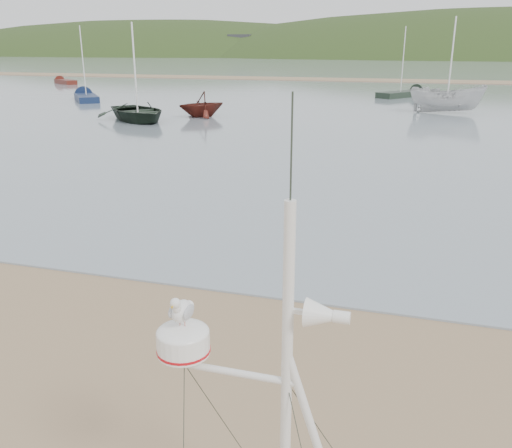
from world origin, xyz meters
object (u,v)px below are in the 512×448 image
(boat_white, at_px, (450,76))
(sailboat_dark_mid, at_px, (412,93))
(boat_red, at_px, (201,92))
(boat_dark, at_px, (135,75))
(dinghy_red_far, at_px, (62,81))
(sailboat_blue_near, at_px, (84,96))

(boat_white, xyz_separation_m, sailboat_dark_mid, (-2.59, 12.85, -2.24))
(boat_red, bearing_deg, sailboat_dark_mid, 98.15)
(boat_dark, xyz_separation_m, boat_red, (3.00, 3.07, -1.21))
(sailboat_dark_mid, bearing_deg, boat_dark, -125.09)
(dinghy_red_far, bearing_deg, sailboat_dark_mid, -7.35)
(boat_dark, relative_size, dinghy_red_far, 1.08)
(sailboat_dark_mid, xyz_separation_m, sailboat_blue_near, (-27.26, -11.19, 0.00))
(boat_dark, distance_m, sailboat_blue_near, 16.32)
(boat_red, distance_m, dinghy_red_far, 37.81)
(boat_white, bearing_deg, dinghy_red_far, 64.61)
(boat_white, bearing_deg, boat_red, 110.52)
(sailboat_blue_near, bearing_deg, boat_dark, -45.18)
(boat_white, xyz_separation_m, sailboat_blue_near, (-29.85, 1.66, -2.24))
(boat_dark, xyz_separation_m, boat_white, (18.48, 9.78, -0.27))
(sailboat_dark_mid, distance_m, sailboat_blue_near, 29.47)
(sailboat_blue_near, bearing_deg, boat_red, -30.21)
(boat_red, xyz_separation_m, dinghy_red_far, (-28.44, 24.89, -1.32))
(dinghy_red_far, distance_m, sailboat_dark_mid, 41.67)
(boat_dark, distance_m, sailboat_dark_mid, 27.77)
(boat_red, height_order, sailboat_blue_near, sailboat_blue_near)
(boat_red, relative_size, sailboat_blue_near, 0.48)
(boat_dark, height_order, boat_white, boat_dark)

